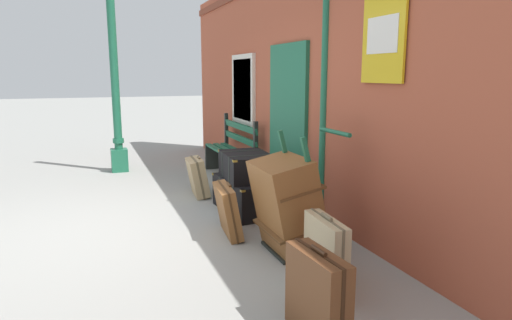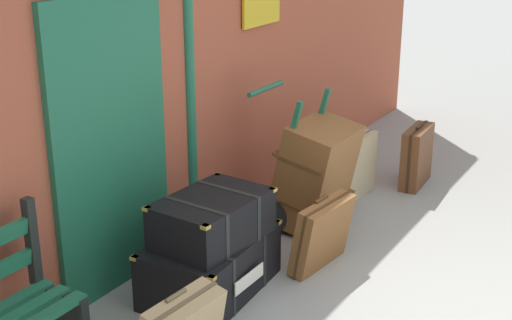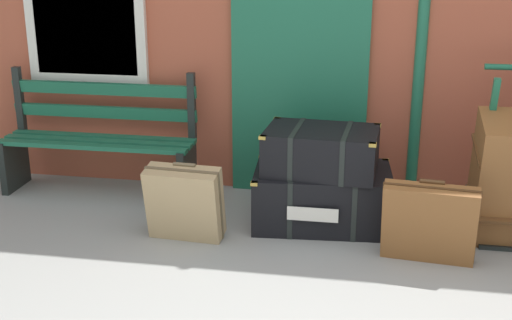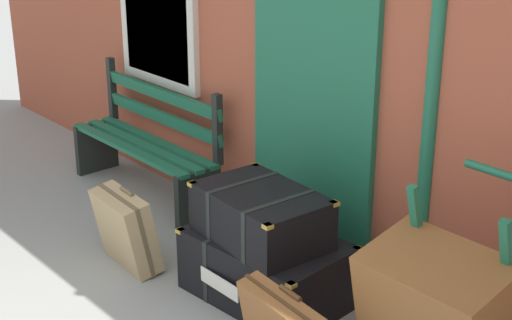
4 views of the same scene
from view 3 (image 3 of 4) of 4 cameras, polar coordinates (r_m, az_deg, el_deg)
platform_bench at (r=5.83m, az=-12.88°, el=1.61°), size 1.60×0.43×1.01m
steamer_trunk_base at (r=5.14m, az=5.53°, el=-3.06°), size 1.05×0.72×0.43m
steamer_trunk_middle at (r=4.99m, az=5.46°, el=0.77°), size 0.84×0.60×0.33m
suitcase_olive at (r=4.64m, az=14.20°, el=-5.11°), size 0.62×0.29×0.57m
suitcase_tan at (r=4.86m, az=-5.95°, el=-3.56°), size 0.55×0.32×0.56m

